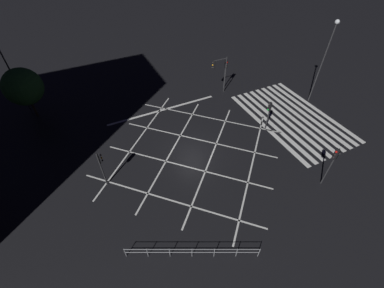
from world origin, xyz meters
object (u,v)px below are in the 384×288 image
traffic_light_se_main (226,69)px  street_lamp_west (2,56)px  street_lamp_east (326,52)px  traffic_light_sw_cross (333,160)px  traffic_light_median_north (101,163)px  traffic_light_median_south (269,111)px  street_tree_near (23,87)px  traffic_light_se_cross (219,69)px

traffic_light_se_main → street_lamp_west: size_ratio=0.36×
traffic_light_se_main → street_lamp_east: size_ratio=0.41×
traffic_light_sw_cross → traffic_light_median_north: (7.89, 16.14, -0.34)m
traffic_light_median_south → street_tree_near: street_tree_near is taller
street_lamp_east → street_tree_near: bearing=69.4°
street_lamp_west → street_tree_near: (-0.86, -0.52, -3.02)m
street_tree_near → traffic_light_se_cross: bearing=-103.2°
traffic_light_median_south → traffic_light_se_cross: bearing=-83.6°
street_lamp_west → traffic_light_se_main: bearing=-102.6°
traffic_light_se_cross → traffic_light_sw_cross: size_ratio=1.12×
traffic_light_se_main → street_tree_near: size_ratio=0.67×
traffic_light_median_south → street_lamp_west: street_lamp_west is taller
traffic_light_se_main → street_lamp_west: street_lamp_west is taller
traffic_light_se_cross → traffic_light_median_north: traffic_light_se_cross is taller
traffic_light_se_main → street_lamp_west: 23.09m
street_lamp_east → traffic_light_median_north: bearing=94.5°
traffic_light_median_north → street_tree_near: bearing=110.8°
traffic_light_sw_cross → street_lamp_west: size_ratio=0.39×
traffic_light_median_north → traffic_light_se_cross: bearing=27.9°
traffic_light_sw_cross → street_lamp_west: street_lamp_west is taller
street_tree_near → traffic_light_sw_cross: bearing=-134.7°
traffic_light_median_north → street_tree_near: (12.91, 4.91, 1.11)m
street_lamp_east → street_tree_near: street_lamp_east is taller
traffic_light_median_south → street_lamp_east: size_ratio=0.36×
traffic_light_median_south → street_lamp_east: bearing=-166.2°
traffic_light_sw_cross → street_lamp_west: 30.80m
traffic_light_se_cross → traffic_light_sw_cross: traffic_light_se_cross is taller
traffic_light_se_cross → traffic_light_median_north: bearing=27.9°
traffic_light_se_main → street_lamp_east: 10.79m
traffic_light_median_north → street_lamp_east: 24.69m
traffic_light_sw_cross → traffic_light_se_main: 16.71m
traffic_light_median_south → traffic_light_median_north: size_ratio=0.94×
traffic_light_sw_cross → street_lamp_east: street_lamp_east is taller
street_lamp_east → street_lamp_west: bearing=68.3°
traffic_light_median_south → traffic_light_sw_cross: traffic_light_sw_cross is taller
traffic_light_median_south → street_tree_near: size_ratio=0.60×
street_tree_near → traffic_light_se_main: bearing=-100.7°
traffic_light_median_south → traffic_light_median_north: 16.31m
traffic_light_median_north → street_lamp_east: size_ratio=0.39×
street_lamp_west → traffic_light_sw_cross: bearing=-135.1°
traffic_light_se_main → street_tree_near: 22.08m
traffic_light_sw_cross → street_lamp_east: size_ratio=0.44×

